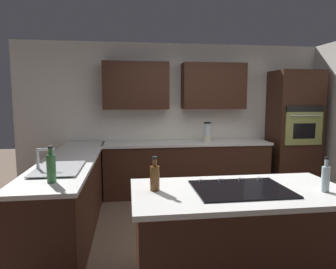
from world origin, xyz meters
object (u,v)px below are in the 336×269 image
object	(u,v)px
wall_oven	(294,131)
dish_soap_bottle	(51,168)
cooktop	(240,189)
oil_bottle	(155,177)
blender	(207,133)
sink_unit	(57,168)
second_bottle	(326,178)

from	to	relation	value
wall_oven	dish_soap_bottle	world-z (taller)	wall_oven
cooktop	oil_bottle	distance (m)	0.71
wall_oven	blender	size ratio (longest dim) A/B	6.25
dish_soap_bottle	oil_bottle	xyz separation A→B (m)	(-0.88, 0.35, -0.02)
sink_unit	dish_soap_bottle	world-z (taller)	dish_soap_bottle
blender	oil_bottle	size ratio (longest dim) A/B	1.22
oil_bottle	cooktop	bearing A→B (deg)	174.45
wall_oven	sink_unit	xyz separation A→B (m)	(3.68, 1.81, -0.15)
wall_oven	cooktop	size ratio (longest dim) A/B	2.79
cooktop	blender	bearing A→B (deg)	-99.32
dish_soap_bottle	oil_bottle	size ratio (longest dim) A/B	1.18
oil_bottle	second_bottle	xyz separation A→B (m)	(-1.34, 0.21, 0.00)
dish_soap_bottle	oil_bottle	bearing A→B (deg)	158.41
cooktop	blender	size ratio (longest dim) A/B	2.24
cooktop	wall_oven	bearing A→B (deg)	-127.02
wall_oven	sink_unit	world-z (taller)	wall_oven
dish_soap_bottle	oil_bottle	distance (m)	0.95
sink_unit	cooktop	distance (m)	1.87
second_bottle	sink_unit	bearing A→B (deg)	-24.59
wall_oven	dish_soap_bottle	xyz separation A→B (m)	(3.62, 2.29, -0.03)
second_bottle	cooktop	bearing A→B (deg)	-12.85
blender	second_bottle	world-z (taller)	blender
wall_oven	oil_bottle	distance (m)	3.80
wall_oven	oil_bottle	xyz separation A→B (m)	(2.74, 2.64, -0.05)
blender	dish_soap_bottle	xyz separation A→B (m)	(2.02, 2.27, -0.01)
oil_bottle	second_bottle	world-z (taller)	second_bottle
cooktop	dish_soap_bottle	xyz separation A→B (m)	(1.58, -0.42, 0.13)
sink_unit	dish_soap_bottle	size ratio (longest dim) A/B	2.13
blender	oil_bottle	bearing A→B (deg)	66.54
wall_oven	sink_unit	distance (m)	4.10
cooktop	dish_soap_bottle	world-z (taller)	dish_soap_bottle
cooktop	sink_unit	bearing A→B (deg)	-28.72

